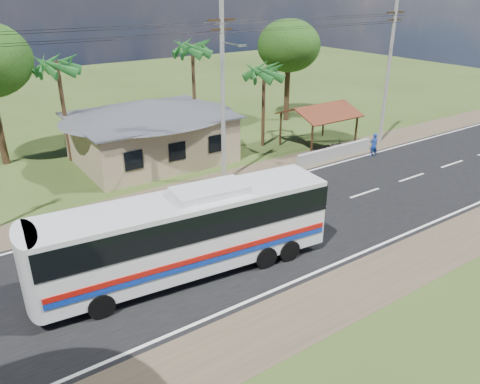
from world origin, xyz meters
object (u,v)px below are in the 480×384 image
Objects in this scene: coach_bus at (189,228)px; person at (374,145)px; motorcycle at (335,146)px; waiting_shed at (319,112)px.

coach_bus reaches higher than person.
person reaches higher than motorcycle.
coach_bus reaches higher than waiting_shed.
person is (1.61, -4.20, -1.84)m from waiting_shed.
waiting_shed is 2.88m from motorcycle.
person is (18.50, 5.86, -1.32)m from coach_bus.
waiting_shed is 3.05× the size of motorcycle.
motorcycle is (17.02, 8.31, -1.77)m from coach_bus.
coach_bus is 7.09× the size of person.
waiting_shed is at bearing -59.68° from person.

